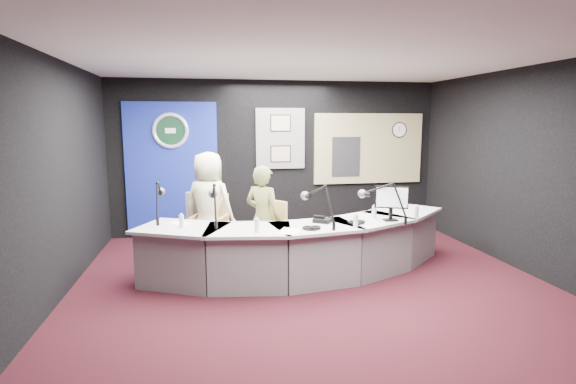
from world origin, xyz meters
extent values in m
plane|color=black|center=(0.00, 0.00, 0.00)|extent=(6.00, 6.00, 0.00)
cube|color=silver|center=(0.00, 0.00, 2.80)|extent=(6.00, 6.00, 0.02)
cube|color=black|center=(0.00, 3.00, 1.40)|extent=(6.00, 0.02, 2.80)
cube|color=black|center=(0.00, -3.00, 1.40)|extent=(6.00, 0.02, 2.80)
cube|color=black|center=(-3.00, 0.00, 1.40)|extent=(0.02, 6.00, 2.80)
cube|color=black|center=(3.00, 0.00, 1.40)|extent=(0.02, 6.00, 2.80)
cube|color=navy|center=(-1.90, 2.97, 1.25)|extent=(1.60, 0.05, 2.30)
torus|color=silver|center=(-1.90, 2.93, 1.90)|extent=(0.63, 0.07, 0.63)
cylinder|color=black|center=(-1.90, 2.94, 1.90)|extent=(0.48, 0.01, 0.48)
cube|color=slate|center=(0.05, 2.97, 1.75)|extent=(0.90, 0.04, 1.10)
cube|color=gray|center=(0.05, 2.94, 2.03)|extent=(0.34, 0.02, 0.27)
cube|color=gray|center=(0.05, 2.94, 1.47)|extent=(0.34, 0.02, 0.27)
cube|color=#9C9161|center=(1.75, 2.97, 1.55)|extent=(2.12, 0.06, 1.32)
cube|color=beige|center=(1.75, 2.96, 1.55)|extent=(2.00, 0.02, 1.20)
cube|color=black|center=(1.30, 2.94, 1.40)|extent=(0.55, 0.02, 0.75)
cylinder|color=white|center=(2.35, 2.94, 1.90)|extent=(0.28, 0.01, 0.28)
cube|color=slate|center=(-1.38, 1.80, 0.62)|extent=(0.51, 0.26, 0.70)
imported|color=beige|center=(-1.28, 1.56, 0.81)|extent=(0.94, 0.83, 1.62)
imported|color=olive|center=(-0.54, 0.85, 0.74)|extent=(0.64, 0.61, 1.47)
cube|color=black|center=(1.10, 0.32, 1.07)|extent=(0.37, 0.18, 0.27)
cube|color=black|center=(0.19, 0.39, 0.78)|extent=(0.28, 0.27, 0.06)
torus|color=black|center=(0.60, 0.25, 0.77)|extent=(0.22, 0.22, 0.04)
torus|color=black|center=(-0.04, 0.05, 0.77)|extent=(0.24, 0.24, 0.04)
cube|color=white|center=(-1.64, 0.66, 0.75)|extent=(0.32, 0.34, 0.00)
cube|color=white|center=(-0.33, -0.01, 0.75)|extent=(0.35, 0.40, 0.00)
camera|label=1|loc=(-1.28, -5.19, 2.06)|focal=28.00mm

